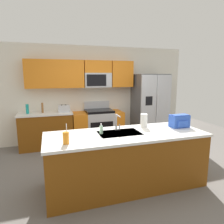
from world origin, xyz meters
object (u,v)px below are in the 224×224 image
(soap_dispenser, at_px, (101,130))
(backpack, at_px, (179,121))
(pepper_mill, at_px, (42,108))
(paper_towel_roll, at_px, (144,120))
(range_oven, at_px, (98,126))
(sink_faucet, at_px, (117,121))
(toaster, at_px, (64,108))
(bottle_teal, at_px, (27,109))
(refrigerator, at_px, (150,107))
(drink_cup_orange, at_px, (66,138))

(soap_dispenser, xyz_separation_m, backpack, (1.45, -0.01, 0.05))
(pepper_mill, relative_size, paper_towel_roll, 1.04)
(paper_towel_roll, bearing_deg, range_oven, 100.27)
(pepper_mill, height_order, sink_faucet, sink_faucet)
(toaster, height_order, sink_faucet, sink_faucet)
(range_oven, bearing_deg, bottle_teal, -179.14)
(range_oven, height_order, soap_dispenser, range_oven)
(refrigerator, xyz_separation_m, drink_cup_orange, (-2.57, -2.46, 0.06))
(pepper_mill, xyz_separation_m, soap_dispenser, (0.93, -2.21, -0.06))
(pepper_mill, bearing_deg, range_oven, 0.10)
(paper_towel_roll, bearing_deg, sink_faucet, -171.81)
(refrigerator, distance_m, toaster, 2.41)
(bottle_teal, xyz_separation_m, soap_dispenser, (1.28, -2.18, -0.05))
(pepper_mill, distance_m, sink_faucet, 2.43)
(toaster, bearing_deg, paper_towel_roll, -57.52)
(refrigerator, xyz_separation_m, bottle_teal, (-3.27, 0.05, 0.09))
(range_oven, distance_m, paper_towel_roll, 2.14)
(range_oven, bearing_deg, soap_dispenser, -102.05)
(drink_cup_orange, distance_m, paper_towel_roll, 1.50)
(bottle_teal, relative_size, drink_cup_orange, 0.82)
(bottle_teal, bearing_deg, refrigerator, -0.80)
(soap_dispenser, height_order, paper_towel_roll, paper_towel_roll)
(range_oven, xyz_separation_m, toaster, (-0.89, -0.05, 0.55))
(bottle_teal, relative_size, soap_dispenser, 1.37)
(refrigerator, bearing_deg, sink_faucet, -129.86)
(refrigerator, bearing_deg, range_oven, 177.30)
(drink_cup_orange, bearing_deg, refrigerator, 43.68)
(paper_towel_roll, bearing_deg, bottle_teal, 136.61)
(refrigerator, relative_size, drink_cup_orange, 6.50)
(soap_dispenser, relative_size, backpack, 0.53)
(bottle_teal, xyz_separation_m, paper_towel_roll, (2.11, -2.00, 0.00))
(range_oven, height_order, refrigerator, refrigerator)
(drink_cup_orange, bearing_deg, pepper_mill, 98.00)
(drink_cup_orange, relative_size, paper_towel_roll, 1.19)
(toaster, relative_size, backpack, 0.88)
(drink_cup_orange, distance_m, soap_dispenser, 0.66)
(range_oven, relative_size, paper_towel_roll, 5.67)
(paper_towel_roll, relative_size, backpack, 0.75)
(toaster, relative_size, paper_towel_roll, 1.17)
(pepper_mill, distance_m, drink_cup_orange, 2.55)
(toaster, bearing_deg, backpack, -49.28)
(range_oven, height_order, bottle_teal, bottle_teal)
(range_oven, relative_size, drink_cup_orange, 4.78)
(drink_cup_orange, bearing_deg, paper_towel_roll, 19.58)
(pepper_mill, bearing_deg, backpack, -42.99)
(bottle_teal, distance_m, backpack, 3.50)
(refrigerator, height_order, toaster, refrigerator)
(range_oven, xyz_separation_m, refrigerator, (1.52, -0.07, 0.48))
(range_oven, bearing_deg, sink_faucet, -94.62)
(paper_towel_roll, bearing_deg, soap_dispenser, -167.50)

